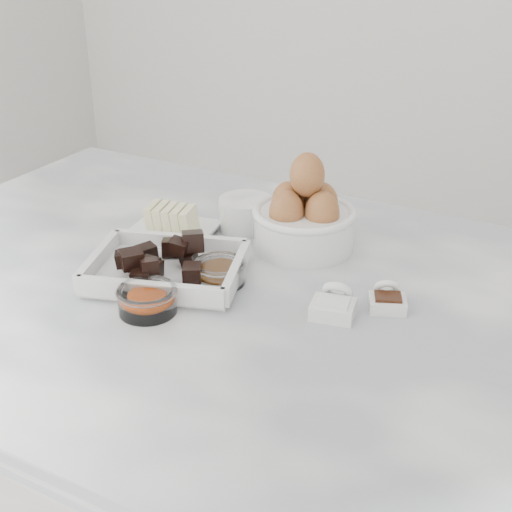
{
  "coord_description": "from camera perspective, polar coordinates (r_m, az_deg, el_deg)",
  "views": [
    {
      "loc": [
        0.45,
        -0.76,
        1.43
      ],
      "look_at": [
        0.02,
        0.03,
        0.98
      ],
      "focal_mm": 50.0,
      "sensor_mm": 36.0,
      "label": 1
    }
  ],
  "objects": [
    {
      "name": "butter_plate",
      "position": [
        1.16,
        -6.97,
        2.37
      ],
      "size": [
        0.15,
        0.15,
        0.06
      ],
      "color": "white",
      "rests_on": "marble_slab"
    },
    {
      "name": "chocolate_dish",
      "position": [
        1.03,
        -7.2,
        -0.61
      ],
      "size": [
        0.26,
        0.23,
        0.06
      ],
      "color": "white",
      "rests_on": "marble_slab"
    },
    {
      "name": "zest_bowl",
      "position": [
        0.95,
        -8.69,
        -3.43
      ],
      "size": [
        0.08,
        0.08,
        0.04
      ],
      "color": "white",
      "rests_on": "marble_slab"
    },
    {
      "name": "marble_slab",
      "position": [
        1.02,
        -1.79,
        -3.44
      ],
      "size": [
        1.2,
        0.8,
        0.04
      ],
      "primitive_type": "cube",
      "color": "silver",
      "rests_on": "cabinet"
    },
    {
      "name": "honey_bowl",
      "position": [
        1.01,
        -2.9,
        -1.26
      ],
      "size": [
        0.08,
        0.08,
        0.03
      ],
      "color": "white",
      "rests_on": "marble_slab"
    },
    {
      "name": "salt_spoon",
      "position": [
        0.94,
        6.26,
        -3.85
      ],
      "size": [
        0.07,
        0.08,
        0.04
      ],
      "color": "white",
      "rests_on": "marble_slab"
    },
    {
      "name": "vanilla_spoon",
      "position": [
        0.97,
        10.45,
        -3.41
      ],
      "size": [
        0.06,
        0.07,
        0.04
      ],
      "color": "white",
      "rests_on": "marble_slab"
    },
    {
      "name": "egg_bowl",
      "position": [
        1.11,
        3.87,
        3.09
      ],
      "size": [
        0.16,
        0.16,
        0.15
      ],
      "color": "white",
      "rests_on": "marble_slab"
    },
    {
      "name": "sugar_ramekin",
      "position": [
        1.18,
        -0.83,
        3.52
      ],
      "size": [
        0.09,
        0.09,
        0.05
      ],
      "color": "white",
      "rests_on": "marble_slab"
    }
  ]
}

